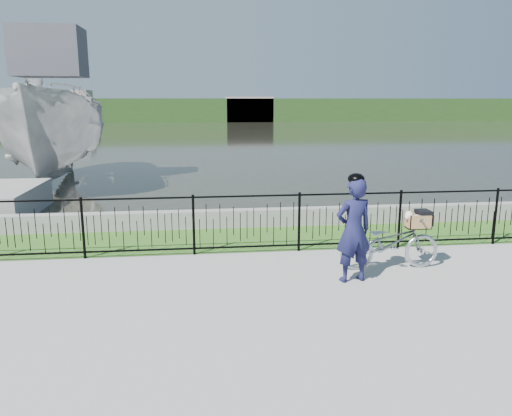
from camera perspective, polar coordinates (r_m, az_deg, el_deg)
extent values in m
plane|color=gray|center=(8.06, 0.14, -8.50)|extent=(120.00, 120.00, 0.00)
cube|color=#33601E|center=(10.51, -1.56, -3.47)|extent=(60.00, 2.00, 0.01)
plane|color=#27271E|center=(40.59, -5.51, 8.20)|extent=(120.00, 120.00, 0.00)
cube|color=gray|center=(11.43, -2.03, -1.17)|extent=(60.00, 0.30, 0.40)
cube|color=#24431A|center=(67.50, -6.09, 11.07)|extent=(120.00, 6.00, 3.00)
cube|color=gray|center=(67.68, -21.78, 10.71)|extent=(8.00, 4.00, 4.00)
cube|color=gray|center=(66.35, -0.79, 11.21)|extent=(6.00, 3.00, 3.20)
imported|color=#A7ADB3|center=(8.87, 15.01, -3.84)|extent=(1.75, 0.61, 0.92)
cube|color=black|center=(9.00, 17.98, -2.16)|extent=(0.38, 0.18, 0.02)
cube|color=olive|center=(9.00, 17.99, -2.11)|extent=(0.39, 0.27, 0.01)
cube|color=olive|center=(9.09, 17.70, -1.20)|extent=(0.39, 0.01, 0.25)
cube|color=olive|center=(8.86, 18.38, -1.59)|extent=(0.39, 0.02, 0.25)
cube|color=olive|center=(9.05, 19.11, -1.35)|extent=(0.01, 0.27, 0.25)
cube|color=olive|center=(8.89, 16.93, -1.44)|extent=(0.01, 0.27, 0.25)
cube|color=black|center=(8.97, 18.60, -0.42)|extent=(0.21, 0.29, 0.06)
cube|color=black|center=(9.05, 19.23, -1.20)|extent=(0.02, 0.29, 0.20)
ellipsoid|color=silver|center=(8.96, 17.92, -1.36)|extent=(0.31, 0.22, 0.20)
sphere|color=silver|center=(8.86, 17.10, -0.81)|extent=(0.15, 0.15, 0.15)
sphere|color=silver|center=(8.83, 16.84, -1.04)|extent=(0.07, 0.07, 0.07)
sphere|color=black|center=(8.81, 16.72, -1.09)|extent=(0.02, 0.02, 0.02)
cone|color=#975E3F|center=(8.90, 16.97, -0.35)|extent=(0.06, 0.08, 0.08)
cone|color=#975E3F|center=(8.82, 17.35, -0.49)|extent=(0.06, 0.08, 0.08)
imported|color=#15163B|center=(8.03, 11.08, -2.53)|extent=(0.68, 0.51, 1.67)
ellipsoid|color=black|center=(7.87, 11.33, 3.23)|extent=(0.26, 0.29, 0.18)
imported|color=#AAA9A9|center=(18.52, -21.92, 7.82)|extent=(4.17, 9.07, 3.39)
cube|color=#3F3F47|center=(18.55, -22.61, 16.13)|extent=(2.20, 1.60, 1.60)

